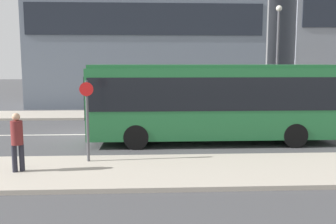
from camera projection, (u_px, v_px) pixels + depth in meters
ground_plane at (86, 135)px, 17.34m from camera, size 120.00×120.00×0.00m
sidewalk_near at (52, 172)px, 11.15m from camera, size 44.00×3.50×0.13m
sidewalk_far at (103, 115)px, 23.52m from camera, size 44.00×3.50×0.13m
lane_centerline at (86, 135)px, 17.34m from camera, size 41.80×0.16×0.01m
city_bus at (212, 98)px, 15.44m from camera, size 10.07×2.57×3.23m
parked_car_0 at (327, 111)px, 21.19m from camera, size 4.42×1.78×1.26m
pedestrian_near_stop at (17, 138)px, 10.89m from camera, size 0.34×0.34×1.74m
bus_stop_sign at (87, 115)px, 11.97m from camera, size 0.44×0.12×2.62m
street_lamp at (277, 48)px, 22.79m from camera, size 0.36×0.36×6.60m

